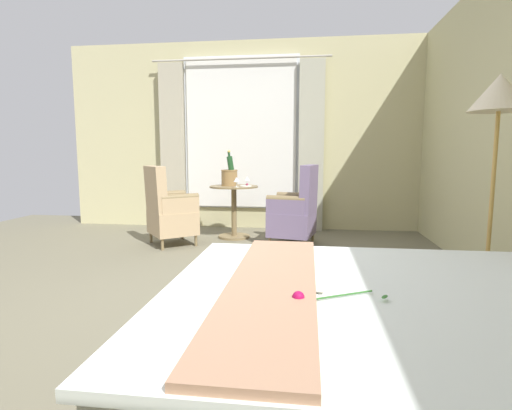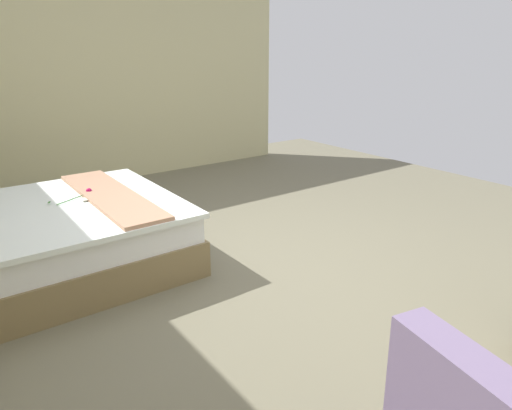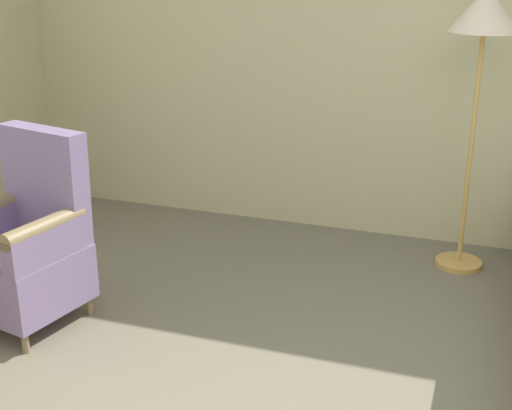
# 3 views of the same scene
# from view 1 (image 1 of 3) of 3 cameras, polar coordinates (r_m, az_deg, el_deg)

# --- Properties ---
(ground_plane) EXTENTS (8.20, 8.20, 0.00)m
(ground_plane) POSITION_cam_1_polar(r_m,az_deg,el_deg) (3.06, -12.81, -14.54)
(ground_plane) COLOR #6D6853
(wall_window_side) EXTENTS (0.27, 5.34, 2.79)m
(wall_window_side) POSITION_cam_1_polar(r_m,az_deg,el_deg) (6.14, -2.04, 9.68)
(wall_window_side) COLOR #C6BF8D
(wall_window_side) RESTS_ON ground
(bed) EXTENTS (1.72, 2.19, 1.21)m
(bed) POSITION_cam_1_polar(r_m,az_deg,el_deg) (1.95, 23.24, -18.10)
(bed) COLOR olive
(bed) RESTS_ON ground
(floor_lamp_brass) EXTENTS (0.39, 0.39, 1.66)m
(floor_lamp_brass) POSITION_cam_1_polar(r_m,az_deg,el_deg) (3.16, 31.34, 11.60)
(floor_lamp_brass) COLOR tan
(floor_lamp_brass) RESTS_ON ground
(side_table_round) EXTENTS (0.65, 0.65, 0.70)m
(side_table_round) POSITION_cam_1_polar(r_m,az_deg,el_deg) (5.38, -3.16, -0.36)
(side_table_round) COLOR olive
(side_table_round) RESTS_ON ground
(champagne_bucket) EXTENTS (0.23, 0.23, 0.48)m
(champagne_bucket) POSITION_cam_1_polar(r_m,az_deg,el_deg) (5.39, -3.80, 4.24)
(champagne_bucket) COLOR olive
(champagne_bucket) RESTS_ON side_table_round
(wine_glass_near_bucket) EXTENTS (0.08, 0.08, 0.13)m
(wine_glass_near_bucket) POSITION_cam_1_polar(r_m,az_deg,el_deg) (5.14, -2.80, 3.60)
(wine_glass_near_bucket) COLOR white
(wine_glass_near_bucket) RESTS_ON side_table_round
(wine_glass_near_edge) EXTENTS (0.07, 0.07, 0.13)m
(wine_glass_near_edge) POSITION_cam_1_polar(r_m,az_deg,el_deg) (5.39, -1.29, 3.72)
(wine_glass_near_edge) COLOR white
(wine_glass_near_edge) RESTS_ON side_table_round
(snack_plate) EXTENTS (0.16, 0.16, 0.04)m
(snack_plate) POSITION_cam_1_polar(r_m,az_deg,el_deg) (5.27, -1.47, 2.76)
(snack_plate) COLOR white
(snack_plate) RESTS_ON side_table_round
(armchair_by_window) EXTENTS (0.64, 0.64, 1.00)m
(armchair_by_window) POSITION_cam_1_polar(r_m,az_deg,el_deg) (5.02, 5.71, -0.94)
(armchair_by_window) COLOR olive
(armchair_by_window) RESTS_ON ground
(armchair_facing_bed) EXTENTS (0.75, 0.75, 0.99)m
(armchair_facing_bed) POSITION_cam_1_polar(r_m,az_deg,el_deg) (5.06, -12.39, -0.78)
(armchair_facing_bed) COLOR olive
(armchair_facing_bed) RESTS_ON ground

